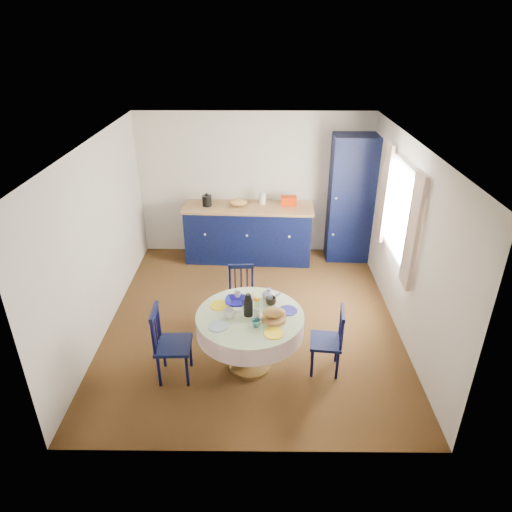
% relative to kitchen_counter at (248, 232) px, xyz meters
% --- Properties ---
extents(floor, '(4.50, 4.50, 0.00)m').
position_rel_kitchen_counter_xyz_m(floor, '(0.10, -1.90, -0.50)').
color(floor, black).
rests_on(floor, ground).
extents(ceiling, '(4.50, 4.50, 0.00)m').
position_rel_kitchen_counter_xyz_m(ceiling, '(0.10, -1.90, 2.00)').
color(ceiling, white).
rests_on(ceiling, wall_back).
extents(wall_back, '(4.00, 0.02, 2.50)m').
position_rel_kitchen_counter_xyz_m(wall_back, '(0.10, 0.35, 0.75)').
color(wall_back, beige).
rests_on(wall_back, floor).
extents(wall_left, '(0.02, 4.50, 2.50)m').
position_rel_kitchen_counter_xyz_m(wall_left, '(-1.90, -1.90, 0.75)').
color(wall_left, beige).
rests_on(wall_left, floor).
extents(wall_right, '(0.02, 4.50, 2.50)m').
position_rel_kitchen_counter_xyz_m(wall_right, '(2.10, -1.90, 0.75)').
color(wall_right, beige).
rests_on(wall_right, floor).
extents(window, '(0.10, 1.74, 1.45)m').
position_rel_kitchen_counter_xyz_m(window, '(2.05, -1.60, 1.02)').
color(window, white).
rests_on(window, wall_right).
extents(kitchen_counter, '(2.24, 0.80, 1.23)m').
position_rel_kitchen_counter_xyz_m(kitchen_counter, '(0.00, 0.00, 0.00)').
color(kitchen_counter, black).
rests_on(kitchen_counter, floor).
extents(pantry_cabinet, '(0.78, 0.57, 2.18)m').
position_rel_kitchen_counter_xyz_m(pantry_cabinet, '(1.76, 0.10, 0.58)').
color(pantry_cabinet, black).
rests_on(pantry_cabinet, floor).
extents(dining_table, '(1.26, 1.26, 1.04)m').
position_rel_kitchen_counter_xyz_m(dining_table, '(0.10, -2.90, 0.13)').
color(dining_table, brown).
rests_on(dining_table, floor).
extents(chair_left, '(0.41, 0.43, 0.94)m').
position_rel_kitchen_counter_xyz_m(chair_left, '(-0.83, -3.07, -0.03)').
color(chair_left, black).
rests_on(chair_left, floor).
extents(chair_far, '(0.40, 0.38, 0.86)m').
position_rel_kitchen_counter_xyz_m(chair_far, '(-0.05, -1.98, -0.07)').
color(chair_far, black).
rests_on(chair_far, floor).
extents(chair_right, '(0.41, 0.42, 0.86)m').
position_rel_kitchen_counter_xyz_m(chair_right, '(1.02, -2.94, -0.07)').
color(chair_right, black).
rests_on(chair_right, floor).
extents(mug_a, '(0.13, 0.13, 0.10)m').
position_rel_kitchen_counter_xyz_m(mug_a, '(-0.15, -2.95, 0.31)').
color(mug_a, silver).
rests_on(mug_a, dining_table).
extents(mug_b, '(0.10, 0.10, 0.09)m').
position_rel_kitchen_counter_xyz_m(mug_b, '(0.16, -3.13, 0.30)').
color(mug_b, '#2A6565').
rests_on(mug_b, dining_table).
extents(mug_c, '(0.13, 0.13, 0.10)m').
position_rel_kitchen_counter_xyz_m(mug_c, '(0.34, -2.68, 0.31)').
color(mug_c, black).
rests_on(mug_c, dining_table).
extents(mug_d, '(0.10, 0.10, 0.09)m').
position_rel_kitchen_counter_xyz_m(mug_d, '(-0.07, -2.55, 0.30)').
color(mug_d, silver).
rests_on(mug_d, dining_table).
extents(cobalt_bowl, '(0.27, 0.27, 0.07)m').
position_rel_kitchen_counter_xyz_m(cobalt_bowl, '(-0.08, -2.67, 0.29)').
color(cobalt_bowl, navy).
rests_on(cobalt_bowl, dining_table).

